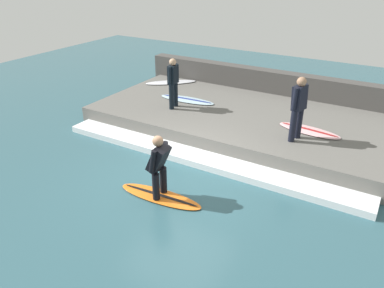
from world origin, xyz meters
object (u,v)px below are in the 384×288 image
surfer_riding (159,164)px  surfboard_spare (171,82)px  surfer_waiting_near (298,105)px  surfboard_waiting_near (309,130)px  surfer_waiting_far (173,81)px  surfboard_waiting_far (187,100)px  surfboard_riding (160,196)px

surfer_riding → surfboard_spare: 6.93m
surfboard_spare → surfer_waiting_near: bearing=-114.2°
surfboard_waiting_near → surfboard_spare: surfboard_waiting_near is taller
surfer_waiting_near → surfboard_spare: 6.19m
surfer_waiting_far → surfboard_waiting_far: (0.78, -0.02, -0.86)m
surfer_waiting_far → surfboard_waiting_far: 1.16m
surfboard_riding → surfboard_waiting_near: bearing=-28.0°
surfboard_riding → surfer_waiting_far: size_ratio=1.32×
surfboard_riding → surfer_riding: 0.85m
surfboard_waiting_near → surfer_waiting_far: bearing=94.7°
surfboard_waiting_near → surfboard_spare: (1.80, 5.79, -0.00)m
surfboard_spare → surfer_waiting_far: bearing=-144.6°
surfboard_riding → surfboard_spare: 6.94m
surfer_waiting_near → surfboard_waiting_far: 4.28m
surfboard_riding → surfer_waiting_near: bearing=-30.2°
surfer_waiting_near → surfboard_waiting_far: bearing=74.2°
surfer_waiting_far → surfboard_waiting_far: size_ratio=0.79×
surfer_waiting_near → surfboard_waiting_far: (1.14, 4.03, -0.92)m
surfboard_riding → surfboard_waiting_far: size_ratio=1.03×
surfboard_riding → surfboard_waiting_near: size_ratio=1.15×
surfboard_riding → surfboard_waiting_far: bearing=24.3°
surfer_waiting_near → surfboard_waiting_far: size_ratio=0.84×
surfer_waiting_near → surfboard_waiting_near: size_ratio=0.94×
surfboard_waiting_near → surfboard_spare: size_ratio=1.00×
surfer_riding → surfer_waiting_near: 3.98m
surfboard_waiting_near → surfboard_riding: bearing=152.0°
surfer_riding → surfboard_spare: size_ratio=0.82×
surfboard_riding → surfer_riding: bearing=-178.2°
surfer_waiting_near → surfer_riding: bearing=149.8°
surfer_waiting_near → surfer_waiting_far: bearing=85.0°
surfboard_riding → surfer_riding: (-0.00, -0.00, 0.85)m
surfer_riding → surfboard_waiting_far: bearing=24.3°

